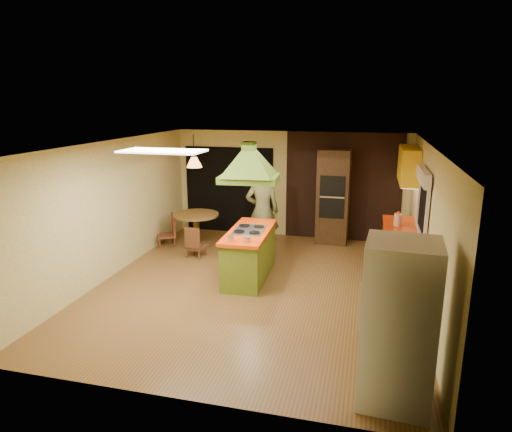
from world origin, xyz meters
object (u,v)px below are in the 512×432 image
(man, at_px, (262,211))
(canister_large, at_px, (398,220))
(wall_oven, at_px, (333,197))
(dining_table, at_px, (196,223))
(kitchen_island, at_px, (249,253))
(refrigerator, at_px, (398,324))

(man, height_order, canister_large, man)
(wall_oven, height_order, dining_table, wall_oven)
(kitchen_island, xyz_separation_m, man, (-0.05, 1.25, 0.50))
(wall_oven, bearing_deg, man, -134.98)
(kitchen_island, relative_size, dining_table, 1.80)
(refrigerator, relative_size, canister_large, 8.46)
(kitchen_island, distance_m, dining_table, 2.19)
(kitchen_island, distance_m, wall_oven, 2.91)
(wall_oven, bearing_deg, dining_table, -158.76)
(canister_large, bearing_deg, wall_oven, 129.79)
(wall_oven, bearing_deg, kitchen_island, -115.79)
(wall_oven, relative_size, canister_large, 9.92)
(refrigerator, distance_m, canister_large, 4.03)
(refrigerator, distance_m, wall_oven, 5.76)
(dining_table, relative_size, canister_large, 4.67)
(kitchen_island, bearing_deg, dining_table, 135.79)
(kitchen_island, height_order, dining_table, kitchen_island)
(man, height_order, refrigerator, man)
(kitchen_island, distance_m, refrigerator, 3.98)
(wall_oven, bearing_deg, canister_large, -48.96)
(refrigerator, bearing_deg, wall_oven, 105.13)
(canister_large, bearing_deg, man, 173.15)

